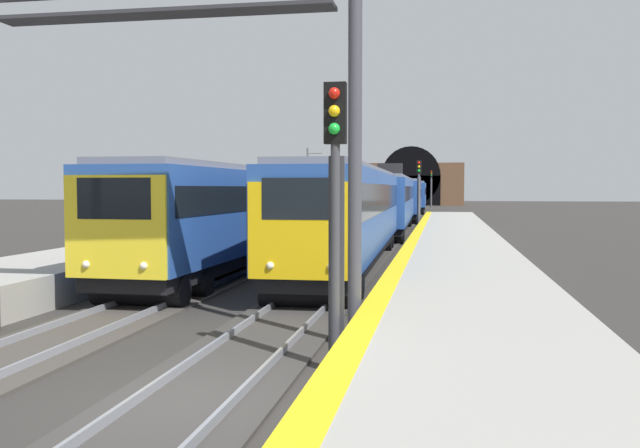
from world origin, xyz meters
TOP-DOWN VIEW (x-y plane):
  - ground_plane at (0.00, 0.00)m, footprint 320.00×320.00m
  - platform_right at (0.00, -4.29)m, footprint 112.00×4.25m
  - platform_right_edge_strip at (0.00, -2.41)m, footprint 112.00×0.50m
  - track_main_line at (0.00, 0.00)m, footprint 160.00×2.61m
  - train_main_approaching at (49.03, -0.00)m, footprint 84.67×3.25m
  - train_adjacent_platform at (34.42, 4.26)m, footprint 55.94×3.23m
  - railway_signal_near at (2.10, -1.88)m, footprint 0.39×0.38m
  - railway_signal_mid at (42.99, -1.88)m, footprint 0.39×0.38m
  - railway_signal_far at (96.91, -1.88)m, footprint 0.39×0.38m
  - overhead_signal_gantry at (4.09, 2.13)m, footprint 0.70×8.47m
  - tunnel_portal at (116.78, 2.13)m, footprint 2.22×19.08m
  - catenary_mast_near at (64.50, 11.05)m, footprint 0.22×1.71m

SIDE VIEW (x-z plane):
  - ground_plane at x=0.00m, z-range 0.00..0.00m
  - track_main_line at x=0.00m, z-range -0.06..0.15m
  - platform_right at x=0.00m, z-range 0.00..0.95m
  - platform_right_edge_strip at x=0.00m, z-range 0.95..0.96m
  - train_adjacent_platform at x=34.42m, z-range -0.18..4.77m
  - train_main_approaching at x=49.03m, z-range -0.16..4.79m
  - railway_signal_near at x=2.10m, z-range 0.54..5.59m
  - railway_signal_mid at x=42.99m, z-range 0.56..5.90m
  - railway_signal_far at x=96.91m, z-range 0.58..6.50m
  - catenary_mast_near at x=64.50m, z-range 0.09..7.72m
  - tunnel_portal at x=116.78m, z-range -1.47..9.31m
  - overhead_signal_gantry at x=4.09m, z-range 1.89..9.58m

